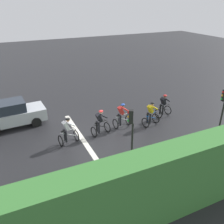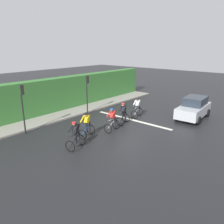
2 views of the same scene
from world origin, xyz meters
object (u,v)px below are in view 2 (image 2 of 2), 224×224
object	(u,v)px
cyclist_second	(87,125)
cyclist_fourth	(123,114)
car_silver	(194,108)
cyclist_trailing	(137,108)
traffic_light_near_crossing	(87,89)
cyclist_mid	(112,120)
traffic_light_far_junction	(23,102)
cyclist_lead	(76,135)

from	to	relation	value
cyclist_second	cyclist_fourth	bearing A→B (deg)	-94.60
car_silver	cyclist_second	bearing A→B (deg)	65.37
cyclist_trailing	traffic_light_near_crossing	world-z (taller)	traffic_light_near_crossing
cyclist_mid	traffic_light_far_junction	xyz separation A→B (m)	(4.13, 4.17, 1.43)
traffic_light_near_crossing	traffic_light_far_junction	size ratio (longest dim) A/B	1.00
cyclist_trailing	cyclist_lead	bearing A→B (deg)	95.00
car_silver	traffic_light_far_junction	distance (m)	13.03
cyclist_second	traffic_light_near_crossing	bearing A→B (deg)	-44.50
car_silver	traffic_light_near_crossing	distance (m)	8.97
car_silver	traffic_light_near_crossing	size ratio (longest dim) A/B	1.25
cyclist_lead	cyclist_second	size ratio (longest dim) A/B	1.00
cyclist_trailing	car_silver	size ratio (longest dim) A/B	0.40
cyclist_trailing	car_silver	xyz separation A→B (m)	(-3.70, -2.72, 0.08)
cyclist_second	cyclist_trailing	xyz separation A→B (m)	(-0.14, -5.64, 0.00)
cyclist_mid	car_silver	bearing A→B (deg)	-116.29
cyclist_lead	traffic_light_near_crossing	size ratio (longest dim) A/B	0.50
cyclist_fourth	cyclist_trailing	world-z (taller)	same
cyclist_second	car_silver	distance (m)	9.20
cyclist_fourth	traffic_light_far_junction	size ratio (longest dim) A/B	0.50
cyclist_mid	cyclist_trailing	world-z (taller)	same
cyclist_second	cyclist_mid	world-z (taller)	same
traffic_light_near_crossing	cyclist_mid	bearing A→B (deg)	158.11
cyclist_lead	cyclist_second	world-z (taller)	same
cyclist_lead	car_silver	distance (m)	10.40
traffic_light_far_junction	car_silver	bearing A→B (deg)	-124.52
cyclist_second	traffic_light_far_junction	size ratio (longest dim) A/B	0.50
cyclist_second	car_silver	bearing A→B (deg)	-114.63
cyclist_mid	cyclist_lead	bearing A→B (deg)	92.47
cyclist_fourth	traffic_light_near_crossing	size ratio (longest dim) A/B	0.50
car_silver	traffic_light_far_junction	size ratio (longest dim) A/B	1.25
cyclist_second	cyclist_mid	distance (m)	1.96
cyclist_lead	cyclist_fourth	world-z (taller)	same
cyclist_second	traffic_light_near_crossing	world-z (taller)	traffic_light_near_crossing
cyclist_fourth	cyclist_trailing	xyz separation A→B (m)	(0.15, -2.11, 0.00)
cyclist_lead	traffic_light_far_junction	xyz separation A→B (m)	(4.28, 0.73, 1.43)
cyclist_lead	cyclist_trailing	bearing A→B (deg)	-85.00
cyclist_lead	traffic_light_far_junction	bearing A→B (deg)	9.70
cyclist_lead	cyclist_fourth	bearing A→B (deg)	-84.57
cyclist_fourth	car_silver	distance (m)	5.99
cyclist_mid	traffic_light_far_junction	distance (m)	6.04
cyclist_lead	car_silver	xyz separation A→B (m)	(-3.06, -9.94, 0.08)
cyclist_fourth	traffic_light_near_crossing	xyz separation A→B (m)	(3.92, -0.04, 1.43)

